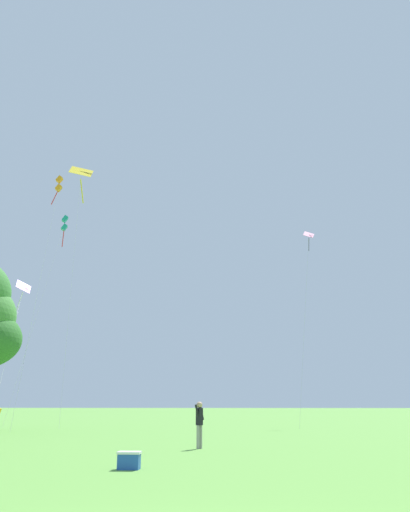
% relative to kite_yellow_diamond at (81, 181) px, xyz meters
% --- Properties ---
extents(kite_yellow_diamond, '(3.38, 7.79, 23.39)m').
position_rel_kite_yellow_diamond_xyz_m(kite_yellow_diamond, '(0.00, 0.00, 0.00)').
color(kite_yellow_diamond, yellow).
rests_on(kite_yellow_diamond, ground_plane).
extents(kite_teal_box, '(0.92, 10.22, 20.03)m').
position_rel_kite_yellow_diamond_xyz_m(kite_teal_box, '(-3.02, 4.67, -2.57)').
color(kite_teal_box, teal).
rests_on(kite_teal_box, ground_plane).
extents(kite_purple_streamer, '(4.13, 10.95, 11.78)m').
position_rel_kite_yellow_diamond_xyz_m(kite_purple_streamer, '(-3.62, -1.93, -11.14)').
color(kite_purple_streamer, purple).
rests_on(kite_purple_streamer, ground_plane).
extents(kite_orange_box, '(2.09, 8.29, 20.63)m').
position_rel_kite_yellow_diamond_xyz_m(kite_orange_box, '(-0.88, -3.05, -1.91)').
color(kite_orange_box, orange).
rests_on(kite_orange_box, ground_plane).
extents(kite_pink_low, '(3.07, 6.89, 16.88)m').
position_rel_kite_yellow_diamond_xyz_m(kite_pink_low, '(20.77, 1.39, -6.68)').
color(kite_pink_low, pink).
rests_on(kite_pink_low, ground_plane).
extents(person_in_red_shirt, '(0.37, 0.51, 1.72)m').
position_rel_kite_yellow_diamond_xyz_m(person_in_red_shirt, '(12.80, -20.94, -20.58)').
color(person_in_red_shirt, gray).
rests_on(person_in_red_shirt, ground_plane).
extents(picnic_cooler, '(0.60, 0.40, 0.44)m').
position_rel_kite_yellow_diamond_xyz_m(picnic_cooler, '(11.43, -27.18, -21.39)').
color(picnic_cooler, '#2351B2').
rests_on(picnic_cooler, ground_plane).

